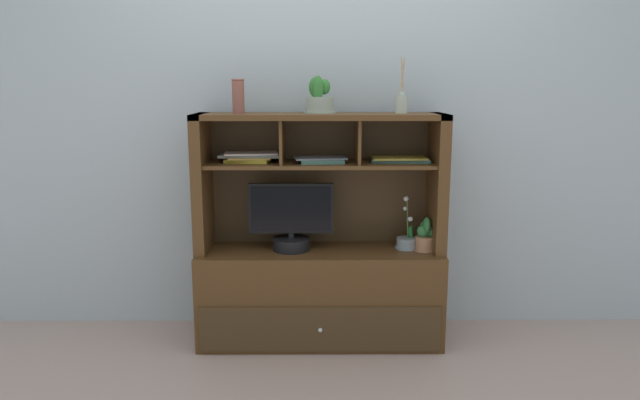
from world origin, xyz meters
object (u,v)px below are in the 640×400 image
at_px(potted_fern, 426,237).
at_px(magazine_stack_right, 321,160).
at_px(potted_succulent, 320,100).
at_px(magazine_stack_centre, 250,157).
at_px(media_console, 320,270).
at_px(diffuser_bottle, 402,103).
at_px(ceramic_vase, 238,96).
at_px(magazine_stack_left, 399,159).
at_px(tv_monitor, 291,223).
at_px(potted_orchid, 407,241).

xyz_separation_m(potted_fern, magazine_stack_right, (-0.58, 0.02, 0.42)).
xyz_separation_m(potted_fern, potted_succulent, (-0.59, 0.06, 0.74)).
distance_m(magazine_stack_centre, magazine_stack_right, 0.39).
bearing_deg(magazine_stack_centre, media_console, -2.94).
height_order(magazine_stack_centre, diffuser_bottle, diffuser_bottle).
height_order(media_console, ceramic_vase, ceramic_vase).
height_order(media_console, magazine_stack_left, media_console).
xyz_separation_m(magazine_stack_centre, ceramic_vase, (-0.05, -0.00, 0.33)).
relative_size(tv_monitor, diffuser_bottle, 1.59).
bearing_deg(diffuser_bottle, potted_fern, -16.75).
distance_m(media_console, ceramic_vase, 1.06).
xyz_separation_m(potted_orchid, potted_fern, (0.10, -0.04, 0.04)).
distance_m(diffuser_bottle, ceramic_vase, 0.87).
bearing_deg(diffuser_bottle, potted_succulent, 178.44).
bearing_deg(potted_orchid, magazine_stack_left, 161.83).
bearing_deg(magazine_stack_centre, tv_monitor, -11.68).
relative_size(potted_fern, magazine_stack_centre, 0.57).
bearing_deg(diffuser_bottle, magazine_stack_left, 105.76).
height_order(magazine_stack_right, diffuser_bottle, diffuser_bottle).
bearing_deg(tv_monitor, magazine_stack_right, 5.82).
bearing_deg(potted_fern, tv_monitor, 179.44).
bearing_deg(potted_succulent, media_console, -86.31).
height_order(magazine_stack_left, potted_succulent, potted_succulent).
bearing_deg(magazine_stack_centre, diffuser_bottle, -0.61).
bearing_deg(diffuser_bottle, ceramic_vase, 179.59).
bearing_deg(potted_fern, diffuser_bottle, 163.25).
distance_m(magazine_stack_centre, ceramic_vase, 0.33).
height_order(potted_orchid, ceramic_vase, ceramic_vase).
bearing_deg(tv_monitor, magazine_stack_left, 4.58).
relative_size(media_console, ceramic_vase, 7.41).
bearing_deg(potted_fern, potted_succulent, 174.48).
height_order(magazine_stack_left, magazine_stack_centre, magazine_stack_centre).
xyz_separation_m(potted_orchid, potted_succulent, (-0.49, 0.02, 0.78)).
height_order(potted_orchid, diffuser_bottle, diffuser_bottle).
height_order(potted_orchid, magazine_stack_left, magazine_stack_left).
bearing_deg(ceramic_vase, diffuser_bottle, -0.41).
xyz_separation_m(potted_fern, ceramic_vase, (-1.02, 0.05, 0.76)).
bearing_deg(magazine_stack_left, diffuser_bottle, -74.24).
distance_m(magazine_stack_left, magazine_stack_right, 0.43).
bearing_deg(ceramic_vase, magazine_stack_right, -3.46).
bearing_deg(magazine_stack_right, diffuser_bottle, 2.74).
relative_size(potted_orchid, ceramic_vase, 1.62).
distance_m(diffuser_bottle, potted_succulent, 0.44).
relative_size(magazine_stack_left, magazine_stack_centre, 0.98).
xyz_separation_m(potted_orchid, ceramic_vase, (-0.92, 0.01, 0.80)).
relative_size(tv_monitor, potted_fern, 2.45).
bearing_deg(diffuser_bottle, magazine_stack_centre, 179.39).
bearing_deg(magazine_stack_centre, potted_fern, -3.16).
distance_m(tv_monitor, potted_succulent, 0.69).
bearing_deg(potted_fern, magazine_stack_centre, 176.84).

